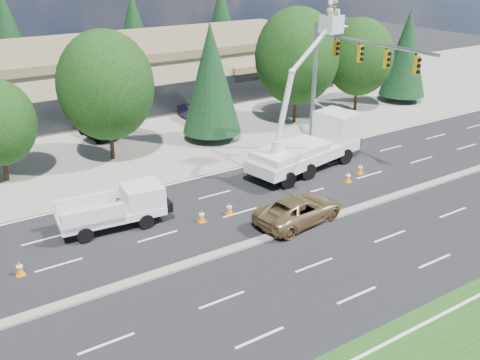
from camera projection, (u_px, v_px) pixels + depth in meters
ground at (274, 236)px, 27.29m from camera, size 140.00×140.00×0.00m
concrete_apron at (127, 132)px, 42.75m from camera, size 140.00×22.00×0.01m
road_median at (274, 235)px, 27.26m from camera, size 120.00×0.55×0.12m
strip_mall at (84, 75)px, 49.33m from camera, size 50.40×15.40×5.50m
tree_front_d at (106, 86)px, 35.33m from camera, size 6.40×6.40×8.88m
tree_front_e at (211, 78)px, 39.48m from camera, size 4.46×4.46×8.79m
tree_front_f at (297, 56)px, 43.12m from camera, size 6.81×6.81×9.45m
tree_front_g at (359, 57)px, 46.87m from camera, size 5.91×5.91×8.19m
tree_front_h at (406, 53)px, 49.93m from camera, size 4.31×4.31×8.49m
tree_back_b at (7, 34)px, 55.63m from camera, size 5.11×5.11×10.08m
tree_back_c at (134, 28)px, 62.74m from camera, size 4.67×4.67×9.20m
tree_back_d at (221, 19)px, 68.57m from camera, size 4.91×4.91×9.68m
signal_mast at (336, 72)px, 35.29m from camera, size 2.76×10.16×9.00m
utility_pickup at (119, 211)px, 28.02m from camera, size 5.60×2.54×2.09m
bucket_truck at (313, 135)px, 35.11m from camera, size 9.06×4.25×10.71m
traffic_cone_a at (20, 268)px, 23.96m from camera, size 0.40×0.40×0.70m
traffic_cone_b at (202, 216)px, 28.65m from camera, size 0.40×0.40×0.70m
traffic_cone_c at (229, 208)px, 29.48m from camera, size 0.40×0.40×0.70m
traffic_cone_d at (348, 177)px, 33.61m from camera, size 0.40×0.40×0.70m
traffic_cone_e at (360, 168)px, 34.85m from camera, size 0.40×0.40×0.70m
minivan at (299, 210)px, 28.50m from camera, size 5.45×3.04×1.44m
parked_car_west at (97, 127)px, 41.54m from camera, size 2.40×4.71×1.53m
parked_car_east at (195, 113)px, 45.48m from camera, size 1.46×4.13×1.36m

